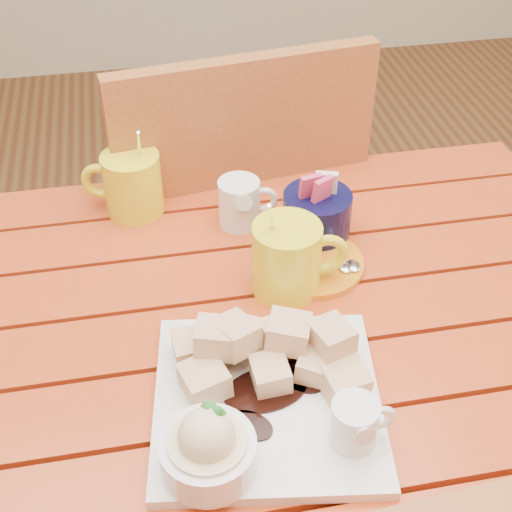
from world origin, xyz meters
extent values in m
cube|color=#A33B15|center=(0.00, -0.23, 0.73)|extent=(1.20, 0.11, 0.03)
cube|color=#A33B15|center=(0.00, -0.11, 0.73)|extent=(1.20, 0.11, 0.03)
cube|color=#A33B15|center=(0.00, 0.00, 0.73)|extent=(1.20, 0.11, 0.03)
cube|color=#A33B15|center=(0.00, 0.11, 0.73)|extent=(1.20, 0.11, 0.03)
cube|color=#A33B15|center=(0.00, 0.23, 0.73)|extent=(1.20, 0.11, 0.03)
cube|color=#A33B15|center=(0.00, 0.34, 0.73)|extent=(1.20, 0.11, 0.03)
cube|color=#A33B15|center=(0.00, 0.36, 0.68)|extent=(1.12, 0.04, 0.08)
cylinder|color=#A33B15|center=(0.55, 0.35, 0.36)|extent=(0.06, 0.06, 0.72)
cube|color=white|center=(0.03, -0.14, 0.76)|extent=(0.31, 0.31, 0.02)
cube|color=#D58441|center=(0.10, -0.12, 0.79)|extent=(0.07, 0.07, 0.04)
cube|color=#D58441|center=(-0.05, -0.06, 0.79)|extent=(0.05, 0.05, 0.04)
cube|color=#D58441|center=(0.01, -0.05, 0.79)|extent=(0.07, 0.07, 0.04)
cube|color=#D58441|center=(0.00, -0.08, 0.82)|extent=(0.07, 0.07, 0.04)
cube|color=#D58441|center=(0.06, -0.06, 0.79)|extent=(0.06, 0.06, 0.04)
cube|color=#D58441|center=(0.12, -0.15, 0.79)|extent=(0.06, 0.06, 0.04)
cube|color=#D58441|center=(0.07, -0.09, 0.82)|extent=(0.06, 0.06, 0.04)
cube|color=#D58441|center=(0.12, -0.09, 0.79)|extent=(0.06, 0.06, 0.04)
cube|color=#D58441|center=(0.04, -0.12, 0.79)|extent=(0.05, 0.05, 0.04)
cube|color=#D58441|center=(-0.04, -0.12, 0.79)|extent=(0.06, 0.06, 0.04)
cube|color=#D58441|center=(-0.02, -0.08, 0.82)|extent=(0.06, 0.06, 0.04)
cube|color=#D58441|center=(0.12, -0.11, 0.82)|extent=(0.06, 0.06, 0.04)
cylinder|color=white|center=(-0.05, -0.22, 0.79)|extent=(0.11, 0.11, 0.04)
cylinder|color=#FFECBB|center=(-0.05, -0.22, 0.80)|extent=(0.09, 0.09, 0.03)
sphere|color=#FFECBB|center=(-0.05, -0.22, 0.82)|extent=(0.06, 0.06, 0.06)
cone|color=#297F2C|center=(-0.04, -0.22, 0.85)|extent=(0.04, 0.04, 0.03)
cone|color=#297F2C|center=(-0.05, -0.21, 0.84)|extent=(0.03, 0.03, 0.03)
cylinder|color=white|center=(0.12, -0.22, 0.80)|extent=(0.06, 0.06, 0.06)
cylinder|color=black|center=(0.12, -0.22, 0.82)|extent=(0.04, 0.04, 0.01)
cone|color=white|center=(0.12, -0.25, 0.82)|extent=(0.02, 0.02, 0.03)
torus|color=white|center=(0.15, -0.22, 0.80)|extent=(0.04, 0.01, 0.04)
cylinder|color=yellow|center=(-0.10, 0.30, 0.80)|extent=(0.10, 0.10, 0.11)
cylinder|color=black|center=(-0.10, 0.30, 0.85)|extent=(0.08, 0.08, 0.01)
torus|color=yellow|center=(-0.16, 0.32, 0.80)|extent=(0.07, 0.03, 0.07)
cylinder|color=silver|center=(-0.09, 0.31, 0.84)|extent=(0.01, 0.07, 0.14)
cylinder|color=yellow|center=(0.10, 0.07, 0.81)|extent=(0.10, 0.10, 0.11)
cylinder|color=black|center=(0.10, 0.07, 0.85)|extent=(0.08, 0.08, 0.01)
torus|color=yellow|center=(0.16, 0.06, 0.81)|extent=(0.07, 0.02, 0.07)
cylinder|color=silver|center=(0.08, 0.08, 0.84)|extent=(0.03, 0.06, 0.14)
cylinder|color=white|center=(0.06, 0.24, 0.79)|extent=(0.07, 0.07, 0.08)
cylinder|color=white|center=(0.06, 0.24, 0.83)|extent=(0.05, 0.05, 0.01)
cone|color=white|center=(0.06, 0.20, 0.82)|extent=(0.03, 0.03, 0.03)
torus|color=white|center=(0.10, 0.24, 0.79)|extent=(0.05, 0.01, 0.05)
cylinder|color=black|center=(0.18, 0.18, 0.79)|extent=(0.11, 0.11, 0.08)
cube|color=#D93B68|center=(0.16, 0.18, 0.84)|extent=(0.04, 0.02, 0.05)
cube|color=white|center=(0.19, 0.18, 0.84)|extent=(0.04, 0.03, 0.05)
cube|color=#D93B68|center=(0.18, 0.17, 0.84)|extent=(0.04, 0.03, 0.05)
cylinder|color=orange|center=(0.15, 0.11, 0.76)|extent=(0.16, 0.16, 0.01)
cylinder|color=silver|center=(0.13, 0.12, 0.76)|extent=(0.02, 0.11, 0.01)
cylinder|color=silver|center=(0.15, 0.12, 0.76)|extent=(0.06, 0.10, 0.01)
ellipsoid|color=silver|center=(0.19, 0.08, 0.76)|extent=(0.02, 0.03, 0.01)
ellipsoid|color=silver|center=(0.21, 0.08, 0.76)|extent=(0.02, 0.03, 0.01)
cube|color=brown|center=(0.07, 0.57, 0.48)|extent=(0.52, 0.52, 0.03)
cylinder|color=brown|center=(0.24, 0.79, 0.23)|extent=(0.04, 0.04, 0.46)
cylinder|color=brown|center=(-0.16, 0.74, 0.23)|extent=(0.04, 0.04, 0.46)
cylinder|color=brown|center=(0.29, 0.40, 0.23)|extent=(0.04, 0.04, 0.46)
cylinder|color=brown|center=(-0.10, 0.35, 0.23)|extent=(0.04, 0.04, 0.46)
cube|color=brown|center=(0.09, 0.36, 0.74)|extent=(0.46, 0.10, 0.48)
camera|label=1|loc=(-0.09, -0.69, 1.45)|focal=50.00mm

